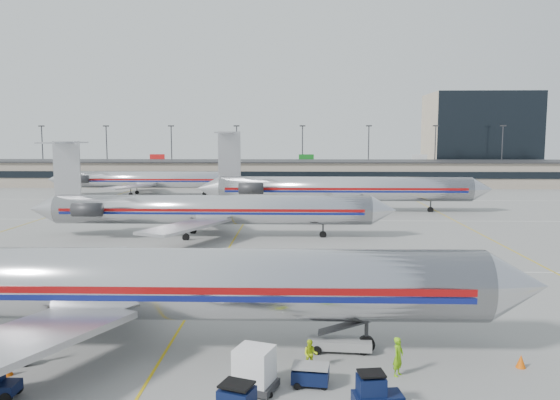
{
  "coord_description": "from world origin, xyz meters",
  "views": [
    {
      "loc": [
        7.17,
        -37.6,
        11.75
      ],
      "look_at": [
        5.33,
        26.29,
        4.5
      ],
      "focal_mm": 35.0,
      "sensor_mm": 36.0,
      "label": 1
    }
  ],
  "objects_px": {
    "jet_foreground": "(79,282)",
    "belt_loader": "(341,341)",
    "jet_second_row": "(205,209)",
    "uld_container": "(254,369)"
  },
  "relations": [
    {
      "from": "jet_foreground",
      "to": "belt_loader",
      "type": "xyz_separation_m",
      "value": [
        14.6,
        -0.1,
        -3.21
      ]
    },
    {
      "from": "jet_second_row",
      "to": "belt_loader",
      "type": "distance_m",
      "value": 37.54
    },
    {
      "from": "uld_container",
      "to": "belt_loader",
      "type": "bearing_deg",
      "value": 67.39
    },
    {
      "from": "jet_second_row",
      "to": "uld_container",
      "type": "bearing_deg",
      "value": -77.41
    },
    {
      "from": "jet_second_row",
      "to": "jet_foreground",
      "type": "bearing_deg",
      "value": -92.05
    },
    {
      "from": "uld_container",
      "to": "jet_second_row",
      "type": "bearing_deg",
      "value": 122.25
    },
    {
      "from": "belt_loader",
      "to": "jet_foreground",
      "type": "bearing_deg",
      "value": -175.54
    },
    {
      "from": "jet_foreground",
      "to": "jet_second_row",
      "type": "height_order",
      "value": "jet_foreground"
    },
    {
      "from": "jet_foreground",
      "to": "uld_container",
      "type": "relative_size",
      "value": 20.72
    },
    {
      "from": "jet_second_row",
      "to": "belt_loader",
      "type": "height_order",
      "value": "jet_second_row"
    }
  ]
}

